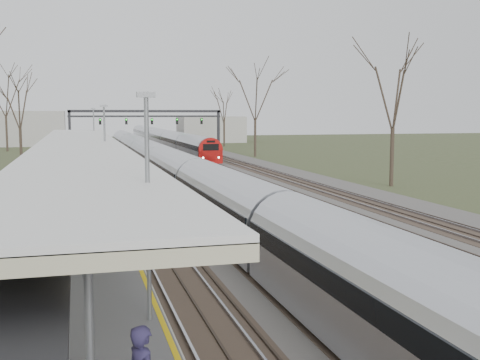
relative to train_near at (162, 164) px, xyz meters
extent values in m
cube|color=#474442|center=(2.50, 5.52, -1.43)|extent=(24.00, 160.00, 0.10)
cube|color=#4C3828|center=(-3.50, 5.52, -1.39)|extent=(2.60, 160.00, 0.06)
cube|color=gray|center=(-4.22, 5.52, -1.32)|extent=(0.07, 160.00, 0.12)
cube|color=gray|center=(-2.78, 5.52, -1.32)|extent=(0.07, 160.00, 0.12)
cube|color=#4C3828|center=(0.00, 5.52, -1.39)|extent=(2.60, 160.00, 0.06)
cube|color=gray|center=(-0.72, 5.52, -1.32)|extent=(0.07, 160.00, 0.12)
cube|color=gray|center=(0.72, 5.52, -1.32)|extent=(0.07, 160.00, 0.12)
cube|color=#4C3828|center=(3.50, 5.52, -1.39)|extent=(2.60, 160.00, 0.06)
cube|color=gray|center=(2.78, 5.52, -1.32)|extent=(0.07, 160.00, 0.12)
cube|color=gray|center=(4.22, 5.52, -1.32)|extent=(0.07, 160.00, 0.12)
cube|color=#4C3828|center=(7.00, 5.52, -1.39)|extent=(2.60, 160.00, 0.06)
cube|color=gray|center=(6.28, 5.52, -1.32)|extent=(0.07, 160.00, 0.12)
cube|color=gray|center=(7.72, 5.52, -1.32)|extent=(0.07, 160.00, 0.12)
cube|color=#4C3828|center=(10.50, 5.52, -1.39)|extent=(2.60, 160.00, 0.06)
cube|color=gray|center=(9.78, 5.52, -1.32)|extent=(0.07, 160.00, 0.12)
cube|color=gray|center=(11.22, 5.52, -1.32)|extent=(0.07, 160.00, 0.12)
cube|color=#9E9B93|center=(-6.55, -11.98, -0.98)|extent=(3.50, 69.00, 1.00)
cylinder|color=slate|center=(-6.55, -39.48, 1.02)|extent=(0.14, 0.14, 3.00)
cylinder|color=slate|center=(-6.55, -31.48, 1.02)|extent=(0.14, 0.14, 3.00)
cylinder|color=slate|center=(-6.55, -23.48, 1.02)|extent=(0.14, 0.14, 3.00)
cylinder|color=slate|center=(-6.55, -15.48, 1.02)|extent=(0.14, 0.14, 3.00)
cylinder|color=slate|center=(-6.55, -7.48, 1.02)|extent=(0.14, 0.14, 3.00)
cylinder|color=slate|center=(-6.55, 0.52, 1.02)|extent=(0.14, 0.14, 3.00)
cube|color=silver|center=(-6.55, -16.48, 2.57)|extent=(4.10, 50.00, 0.12)
cube|color=#BBB791|center=(-6.55, -16.48, 2.40)|extent=(4.10, 50.00, 0.25)
cube|color=black|center=(-7.50, 35.52, 1.52)|extent=(0.35, 0.35, 6.00)
cube|color=black|center=(13.00, 35.52, 1.52)|extent=(0.35, 0.35, 6.00)
cube|color=black|center=(2.75, 35.52, 4.42)|extent=(21.00, 0.35, 0.35)
cube|color=black|center=(2.75, 35.52, 3.72)|extent=(21.00, 0.25, 0.25)
cube|color=black|center=(-3.50, 35.32, 3.02)|extent=(0.32, 0.22, 0.85)
sphere|color=#0CFF19|center=(-3.50, 35.18, 3.27)|extent=(0.16, 0.16, 0.16)
cube|color=black|center=(0.00, 35.32, 3.02)|extent=(0.32, 0.22, 0.85)
sphere|color=#0CFF19|center=(0.00, 35.18, 3.27)|extent=(0.16, 0.16, 0.16)
cube|color=black|center=(3.50, 35.32, 3.02)|extent=(0.32, 0.22, 0.85)
sphere|color=#0CFF19|center=(3.50, 35.18, 3.27)|extent=(0.16, 0.16, 0.16)
cube|color=black|center=(7.00, 35.32, 3.02)|extent=(0.32, 0.22, 0.85)
sphere|color=#0CFF19|center=(7.00, 35.18, 3.27)|extent=(0.16, 0.16, 0.16)
cube|color=black|center=(10.50, 35.32, 3.02)|extent=(0.32, 0.22, 0.85)
sphere|color=#0CFF19|center=(10.50, 35.18, 3.27)|extent=(0.16, 0.16, 0.16)
cylinder|color=#2D231C|center=(16.50, -7.48, 0.77)|extent=(0.30, 0.30, 4.50)
cube|color=#B7BAC2|center=(0.00, 0.24, -0.38)|extent=(2.55, 90.00, 1.60)
cylinder|color=#B7BAC2|center=(0.00, 0.24, 0.27)|extent=(2.60, 89.70, 2.60)
cube|color=black|center=(0.00, 0.24, 0.37)|extent=(2.62, 89.40, 0.55)
cube|color=black|center=(0.00, 0.24, -1.30)|extent=(1.80, 89.00, 0.35)
cube|color=#B7BAC2|center=(7.00, 51.04, -0.38)|extent=(2.55, 75.00, 1.60)
cylinder|color=#B7BAC2|center=(7.00, 51.04, 0.27)|extent=(2.60, 74.70, 2.60)
cube|color=black|center=(7.00, 51.04, 0.37)|extent=(2.62, 74.40, 0.55)
cube|color=#9F0B09|center=(7.00, 13.64, -0.43)|extent=(2.55, 0.50, 1.50)
cylinder|color=#9F0B09|center=(7.00, 13.69, 0.27)|extent=(2.60, 0.60, 2.60)
cube|color=black|center=(7.00, 13.42, 0.57)|extent=(1.70, 0.12, 0.70)
sphere|color=white|center=(6.15, 13.44, -0.53)|extent=(0.22, 0.22, 0.22)
sphere|color=white|center=(7.85, 13.44, -0.53)|extent=(0.22, 0.22, 0.22)
cube|color=black|center=(7.00, 51.04, -1.30)|extent=(1.80, 74.00, 0.35)
camera|label=1|loc=(-6.66, -48.49, 4.12)|focal=45.00mm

